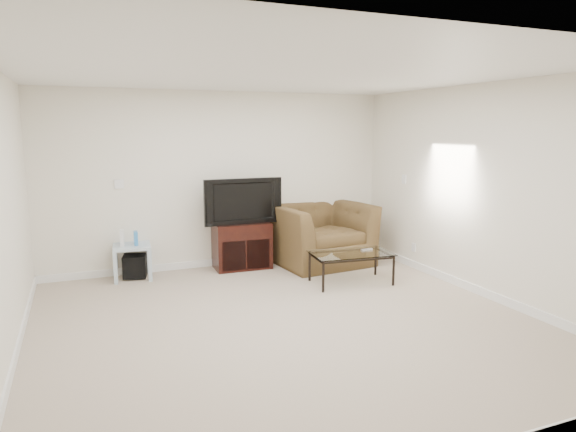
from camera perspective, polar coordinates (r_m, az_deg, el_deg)
name	(u,v)px	position (r m, az deg, el deg)	size (l,w,h in m)	color
floor	(287,323)	(5.39, -0.09, -11.84)	(5.00, 5.00, 0.00)	tan
ceiling	(287,73)	(5.04, -0.09, 15.65)	(5.00, 5.00, 0.00)	white
wall_back	(221,180)	(7.42, -7.41, 3.98)	(5.00, 0.02, 2.50)	silver
wall_left	(0,220)	(4.74, -29.35, -0.39)	(0.02, 5.00, 2.50)	silver
wall_right	(485,192)	(6.43, 21.03, 2.55)	(0.02, 5.00, 2.50)	silver
plate_back	(119,184)	(7.18, -18.26, 3.39)	(0.12, 0.02, 0.12)	white
plate_right_switch	(404,179)	(7.66, 12.76, 3.99)	(0.02, 0.09, 0.13)	white
plate_right_outlet	(414,247)	(7.57, 13.80, -3.41)	(0.02, 0.08, 0.12)	white
tv_stand	(241,245)	(7.42, -5.23, -3.20)	(0.79, 0.55, 0.66)	black
dvd_player	(242,230)	(7.33, -5.17, -1.60)	(0.48, 0.33, 0.07)	black
television	(241,200)	(7.27, -5.24, 1.75)	(1.04, 0.21, 0.64)	black
side_table	(132,262)	(7.16, -16.90, -4.87)	(0.48, 0.48, 0.46)	silver
subwoofer	(135,266)	(7.20, -16.64, -5.34)	(0.30, 0.30, 0.30)	black
game_console	(122,238)	(7.07, -17.95, -2.33)	(0.05, 0.15, 0.21)	white
game_case	(136,238)	(7.07, -16.56, -2.37)	(0.05, 0.13, 0.18)	#337FCC
recliner	(320,224)	(7.57, 3.61, -0.89)	(1.35, 0.88, 1.18)	brown
coffee_table	(351,268)	(6.70, 7.01, -5.76)	(1.02, 0.58, 0.40)	black
remote	(367,249)	(6.83, 8.74, -3.69)	(0.16, 0.04, 0.02)	#B2B2B7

